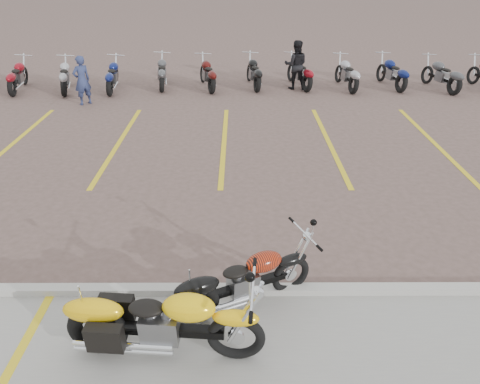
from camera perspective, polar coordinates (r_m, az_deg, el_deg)
The scene contains 8 objects.
ground at distance 8.51m, azimuth -2.69°, elevation -3.65°, with size 100.00×100.00×0.00m, color #715651.
curb at distance 6.84m, azimuth -3.37°, elevation -11.84°, with size 60.00×0.18×0.12m, color #ADAAA3.
parking_stripes at distance 12.12m, azimuth -1.96°, elevation 6.11°, with size 38.00×5.50×0.01m, color gold, non-canonical shape.
yellow_cruiser at distance 5.76m, azimuth -9.66°, elevation -15.55°, with size 2.37×0.40×0.97m.
flame_cruiser at distance 6.38m, azimuth 0.19°, elevation -11.02°, with size 1.87×0.97×0.83m.
person_a at distance 15.92m, azimuth -18.71°, elevation 12.76°, with size 0.56×0.37×1.53m, color navy.
person_b at distance 17.10m, azimuth 6.82°, elevation 15.14°, with size 0.82×0.64×1.68m, color black.
bg_bike_row at distance 17.09m, azimuth 4.43°, elevation 14.24°, with size 22.47×2.09×1.10m.
Camera 1 is at (0.38, -7.30, 4.36)m, focal length 35.00 mm.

